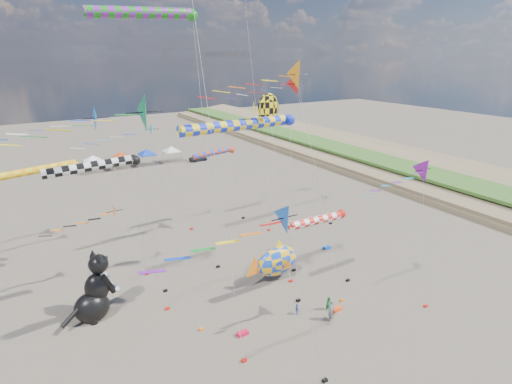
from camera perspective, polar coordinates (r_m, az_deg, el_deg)
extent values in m
plane|color=brown|center=(31.42, 12.39, -22.88)|extent=(260.00, 260.00, 0.00)
cone|color=blue|center=(21.32, 5.73, -3.15)|extent=(1.69, 1.81, 1.87)
cylinder|color=#B2B2B2|center=(25.19, 8.01, -16.02)|extent=(2.94, 0.02, 12.77)
cube|color=black|center=(29.94, 9.80, -24.98)|extent=(0.36, 0.24, 0.20)
cone|color=#F25114|center=(38.68, -18.78, -2.88)|extent=(1.59, 1.70, 1.76)
cylinder|color=#B2B2B2|center=(40.23, -16.99, -7.28)|extent=(1.84, 0.02, 7.01)
cube|color=black|center=(41.98, -15.32, -11.20)|extent=(0.36, 0.24, 0.20)
cone|color=red|center=(46.12, 8.48, 15.08)|extent=(2.59, 2.77, 2.85)
cylinder|color=#B2B2B2|center=(48.66, 9.63, 4.63)|extent=(3.63, 0.02, 17.74)
cube|color=black|center=(52.62, 10.60, -4.42)|extent=(0.36, 0.24, 0.20)
cone|color=#107B40|center=(26.26, -13.81, 11.52)|extent=(2.31, 2.47, 2.55)
cylinder|color=#B2B2B2|center=(29.00, -10.49, -5.71)|extent=(2.10, 0.02, 17.58)
cube|color=black|center=(33.83, -7.83, -18.83)|extent=(0.36, 0.24, 0.20)
cone|color=#13CDD8|center=(45.95, -13.99, 8.96)|extent=(1.63, 1.74, 1.79)
cylinder|color=#B2B2B2|center=(47.99, -11.46, 1.46)|extent=(3.40, 0.02, 13.16)
cube|color=black|center=(50.82, -9.19, -5.21)|extent=(0.36, 0.24, 0.20)
cone|color=orange|center=(28.64, 8.93, 16.32)|extent=(2.07, 2.22, 2.29)
cylinder|color=#B2B2B2|center=(31.88, 10.77, -1.51)|extent=(3.96, 0.02, 19.53)
cube|color=black|center=(37.50, 12.17, -14.90)|extent=(0.36, 0.24, 0.20)
cone|color=blue|center=(29.61, -21.33, 9.78)|extent=(1.89, 2.02, 2.09)
cylinder|color=#B2B2B2|center=(32.18, -16.53, -4.54)|extent=(3.50, 0.02, 16.66)
cube|color=black|center=(36.54, -12.56, -15.94)|extent=(0.36, 0.24, 0.20)
cylinder|color=#B2B2B2|center=(45.23, 0.50, 9.81)|extent=(2.79, 0.02, 27.00)
cube|color=black|center=(49.87, 1.81, -5.44)|extent=(0.36, 0.24, 0.20)
cone|color=purple|center=(32.05, 23.50, 3.00)|extent=(1.81, 1.93, 1.99)
cylinder|color=#B2B2B2|center=(35.10, 23.26, -6.81)|extent=(2.36, 0.02, 12.79)
cube|color=black|center=(38.94, 23.09, -14.74)|extent=(0.36, 0.24, 0.20)
cylinder|color=#B2B2B2|center=(23.94, -4.24, -1.05)|extent=(2.19, 0.02, 25.15)
cube|color=black|center=(30.93, -1.70, -22.91)|extent=(0.36, 0.24, 0.20)
cylinder|color=black|center=(32.94, -22.55, 3.41)|extent=(6.80, 0.75, 0.75)
sphere|color=black|center=(33.56, -16.84, 4.33)|extent=(0.79, 0.79, 0.79)
cylinder|color=#B2B2B2|center=(35.80, -14.71, -5.36)|extent=(1.52, 0.02, 12.72)
cube|color=black|center=(38.92, -12.85, -13.57)|extent=(0.36, 0.24, 0.20)
cylinder|color=red|center=(34.57, 8.64, -4.00)|extent=(5.67, 0.74, 0.74)
sphere|color=red|center=(36.34, 12.10, -3.05)|extent=(0.78, 0.78, 0.78)
cylinder|color=#B2B2B2|center=(38.33, 12.55, -7.93)|extent=(1.52, 0.02, 7.37)
cube|color=black|center=(40.51, 12.98, -12.18)|extent=(0.36, 0.24, 0.20)
cylinder|color=red|center=(48.77, -6.15, 5.61)|extent=(5.17, 0.68, 0.68)
sphere|color=red|center=(49.88, -3.45, 5.99)|extent=(0.71, 0.71, 0.71)
cylinder|color=#B2B2B2|center=(51.50, -2.61, 0.92)|extent=(1.52, 0.02, 9.52)
cube|color=black|center=(53.46, -1.83, -3.69)|extent=(0.36, 0.24, 0.20)
cylinder|color=#162BE4|center=(27.71, -2.67, 9.52)|extent=(8.73, 0.78, 0.78)
sphere|color=#162BE4|center=(30.01, 4.79, 10.22)|extent=(0.82, 0.82, 0.82)
cylinder|color=#B2B2B2|center=(32.67, 5.47, -3.87)|extent=(1.52, 0.02, 16.20)
cube|color=black|center=(36.90, 6.04, -15.14)|extent=(0.36, 0.24, 0.20)
cylinder|color=#FF9D15|center=(42.36, -29.28, 2.65)|extent=(7.54, 0.70, 0.70)
sphere|color=#FF9D15|center=(42.58, -24.27, 3.50)|extent=(0.73, 0.73, 0.73)
cylinder|color=#B2B2B2|center=(44.23, -22.39, -2.95)|extent=(1.52, 0.02, 10.58)
cube|color=black|center=(46.40, -20.67, -8.74)|extent=(0.36, 0.24, 0.20)
cylinder|color=#177F17|center=(34.62, -16.12, 23.38)|extent=(8.45, 0.88, 0.88)
sphere|color=#177F17|center=(36.03, -9.08, 23.65)|extent=(0.92, 0.92, 0.92)
cylinder|color=#B2B2B2|center=(37.28, -7.06, 5.13)|extent=(1.52, 0.02, 23.80)
cube|color=black|center=(41.97, -5.45, -10.55)|extent=(0.36, 0.24, 0.20)
ellipsoid|color=yellow|center=(36.59, 1.76, 11.90)|extent=(2.20, 0.40, 2.64)
cone|color=yellow|center=(35.81, -0.30, 11.75)|extent=(0.12, 1.80, 1.80)
cylinder|color=#B2B2B2|center=(38.20, 3.71, -0.34)|extent=(2.03, 2.03, 16.23)
cube|color=black|center=(41.37, 5.43, -11.03)|extent=(0.36, 0.24, 0.20)
ellipsoid|color=blue|center=(38.77, 3.01, -9.82)|extent=(4.54, 2.00, 2.97)
cone|color=orange|center=(37.56, -0.32, -10.81)|extent=(2.18, 0.23, 2.18)
cone|color=yellow|center=(38.18, 3.29, -7.79)|extent=(1.59, 0.18, 1.59)
cylinder|color=#B2B2B2|center=(39.61, 4.73, -11.33)|extent=(0.24, 1.04, 1.60)
cube|color=red|center=(39.57, 5.02, -12.53)|extent=(0.36, 0.24, 0.20)
imported|color=slate|center=(34.67, 10.74, -16.22)|extent=(0.82, 0.75, 1.89)
imported|color=#197F33|center=(35.96, 10.39, -15.39)|extent=(0.67, 0.56, 1.25)
imported|color=blue|center=(35.15, 5.85, -16.30)|extent=(0.53, 0.61, 0.99)
cube|color=red|center=(33.09, -1.92, -19.53)|extent=(0.90, 0.44, 0.30)
cube|color=blue|center=(46.17, 10.13, -7.80)|extent=(0.90, 0.44, 0.30)
cube|color=#F74B14|center=(36.22, 11.45, -16.09)|extent=(0.90, 0.44, 0.30)
cube|color=white|center=(79.25, -22.23, 4.12)|extent=(3.00, 3.00, 0.15)
pyramid|color=white|center=(79.01, -22.32, 4.86)|extent=(4.20, 4.20, 1.00)
cylinder|color=#999999|center=(78.11, -22.89, 2.96)|extent=(0.08, 0.08, 2.20)
cylinder|color=#999999|center=(78.48, -21.03, 3.26)|extent=(0.08, 0.08, 2.20)
cylinder|color=#999999|center=(80.61, -23.19, 3.38)|extent=(0.08, 0.08, 2.20)
cylinder|color=#999999|center=(80.97, -21.38, 3.68)|extent=(0.08, 0.08, 2.20)
cube|color=red|center=(80.10, -18.72, 4.68)|extent=(3.00, 3.00, 0.15)
pyramid|color=red|center=(79.87, -18.80, 5.41)|extent=(4.20, 4.20, 1.00)
cylinder|color=#999999|center=(78.89, -19.33, 3.54)|extent=(0.08, 0.08, 2.20)
cylinder|color=#999999|center=(79.42, -17.51, 3.83)|extent=(0.08, 0.08, 2.20)
cylinder|color=#999999|center=(81.37, -19.73, 3.95)|extent=(0.08, 0.08, 2.20)
cylinder|color=#999999|center=(81.88, -17.96, 4.23)|extent=(0.08, 0.08, 2.20)
cube|color=#133ABE|center=(81.25, -15.29, 5.22)|extent=(3.00, 3.00, 0.15)
pyramid|color=#133ABE|center=(81.02, -15.35, 5.94)|extent=(4.20, 4.20, 1.00)
cylinder|color=#999999|center=(79.98, -15.84, 4.10)|extent=(0.08, 0.08, 2.20)
cylinder|color=#999999|center=(80.66, -14.07, 4.38)|extent=(0.08, 0.08, 2.20)
cylinder|color=#999999|center=(82.42, -16.34, 4.48)|extent=(0.08, 0.08, 2.20)
cylinder|color=#999999|center=(83.08, -14.62, 4.75)|extent=(0.08, 0.08, 2.20)
cube|color=white|center=(82.69, -11.96, 5.71)|extent=(3.00, 3.00, 0.15)
pyramid|color=white|center=(82.46, -12.01, 6.42)|extent=(4.20, 4.20, 1.00)
cylinder|color=#999999|center=(81.36, -12.46, 4.62)|extent=(0.08, 0.08, 2.20)
cylinder|color=#999999|center=(82.19, -10.75, 4.89)|extent=(0.08, 0.08, 2.20)
cylinder|color=#999999|center=(83.76, -13.05, 4.99)|extent=(0.08, 0.08, 2.20)
cylinder|color=#999999|center=(84.56, -11.38, 5.24)|extent=(0.08, 0.08, 2.20)
imported|color=#26262D|center=(82.92, -8.25, 4.82)|extent=(3.81, 1.58, 1.29)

